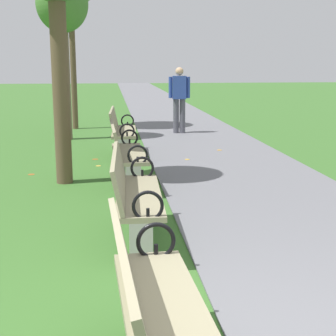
% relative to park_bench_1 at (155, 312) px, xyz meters
% --- Properties ---
extents(paved_walkway, '(2.63, 44.00, 0.02)m').
position_rel_park_bench_1_xyz_m(paved_walkway, '(1.82, 18.00, -0.48)').
color(paved_walkway, slate).
rests_on(paved_walkway, ground).
extents(park_bench_1, '(0.55, 1.62, 0.90)m').
position_rel_park_bench_1_xyz_m(park_bench_1, '(0.00, 0.00, 0.00)').
color(park_bench_1, gray).
rests_on(park_bench_1, ground).
extents(park_bench_2, '(0.53, 1.62, 0.90)m').
position_rel_park_bench_1_xyz_m(park_bench_2, '(-0.00, 2.37, 0.00)').
color(park_bench_2, gray).
rests_on(park_bench_2, ground).
extents(park_bench_3, '(0.51, 1.61, 0.90)m').
position_rel_park_bench_1_xyz_m(park_bench_3, '(-0.00, 4.68, 0.00)').
color(park_bench_3, gray).
rests_on(park_bench_3, ground).
extents(park_bench_4, '(0.54, 1.62, 0.90)m').
position_rel_park_bench_1_xyz_m(park_bench_4, '(-0.00, 6.99, 0.00)').
color(park_bench_4, gray).
rests_on(park_bench_4, ground).
extents(tree_2, '(1.15, 1.15, 3.66)m').
position_rel_park_bench_1_xyz_m(tree_2, '(-1.20, 9.29, 2.42)').
color(tree_2, brown).
rests_on(tree_2, ground).
extents(pedestrian_walking, '(0.53, 0.25, 1.62)m').
position_rel_park_bench_1_xyz_m(pedestrian_walking, '(1.51, 9.90, 0.44)').
color(pedestrian_walking, '#4C4C56').
rests_on(pedestrian_walking, paved_walkway).
extents(scattered_leaves, '(4.24, 9.44, 0.02)m').
position_rel_park_bench_1_xyz_m(scattered_leaves, '(0.35, 3.27, -0.47)').
color(scattered_leaves, gold).
rests_on(scattered_leaves, ground).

